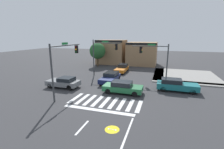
# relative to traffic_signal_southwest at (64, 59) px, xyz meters

# --- Properties ---
(ground_plane) EXTENTS (120.00, 120.00, 0.00)m
(ground_plane) POSITION_rel_traffic_signal_southwest_xyz_m (4.98, 3.88, -4.14)
(ground_plane) COLOR #353538
(crosswalk_near) EXTENTS (7.29, 2.98, 0.01)m
(crosswalk_near) POSITION_rel_traffic_signal_southwest_xyz_m (4.98, -0.62, -4.14)
(crosswalk_near) COLOR silver
(crosswalk_near) RESTS_ON ground_plane
(lane_markings) EXTENTS (6.80, 18.75, 0.01)m
(lane_markings) POSITION_rel_traffic_signal_southwest_xyz_m (6.14, -7.54, -4.14)
(lane_markings) COLOR white
(lane_markings) RESTS_ON ground_plane
(bike_detector_marking) EXTENTS (1.06, 1.06, 0.01)m
(bike_detector_marking) POSITION_rel_traffic_signal_southwest_xyz_m (7.15, -5.21, -4.14)
(bike_detector_marking) COLOR yellow
(bike_detector_marking) RESTS_ON ground_plane
(curb_corner_northeast) EXTENTS (10.00, 10.60, 0.15)m
(curb_corner_northeast) POSITION_rel_traffic_signal_southwest_xyz_m (13.47, 13.30, -4.07)
(curb_corner_northeast) COLOR gray
(curb_corner_northeast) RESTS_ON ground_plane
(storefront_row) EXTENTS (13.86, 6.31, 5.67)m
(storefront_row) POSITION_rel_traffic_signal_southwest_xyz_m (1.92, 22.86, -1.40)
(storefront_row) COLOR #93704C
(storefront_row) RESTS_ON ground_plane
(traffic_signal_southwest) EXTENTS (0.32, 5.71, 5.87)m
(traffic_signal_southwest) POSITION_rel_traffic_signal_southwest_xyz_m (0.00, 0.00, 0.00)
(traffic_signal_southwest) COLOR #383A3D
(traffic_signal_southwest) RESTS_ON ground_plane
(traffic_signal_northwest) EXTENTS (4.74, 0.32, 6.01)m
(traffic_signal_northwest) POSITION_rel_traffic_signal_southwest_xyz_m (0.87, 9.73, -0.06)
(traffic_signal_northwest) COLOR #383A3D
(traffic_signal_northwest) RESTS_ON ground_plane
(traffic_signal_northeast) EXTENTS (5.25, 0.32, 5.47)m
(traffic_signal_northeast) POSITION_rel_traffic_signal_southwest_xyz_m (9.11, 9.23, -0.29)
(traffic_signal_northeast) COLOR #383A3D
(traffic_signal_northeast) RESTS_ON ground_plane
(car_gray) EXTENTS (4.21, 1.93, 1.38)m
(car_gray) POSITION_rel_traffic_signal_southwest_xyz_m (-1.79, 2.24, -3.43)
(car_gray) COLOR slate
(car_gray) RESTS_ON ground_plane
(car_navy) EXTENTS (1.94, 4.70, 1.40)m
(car_navy) POSITION_rel_traffic_signal_southwest_xyz_m (3.22, 6.39, -3.40)
(car_navy) COLOR #141E4C
(car_navy) RESTS_ON ground_plane
(car_teal) EXTENTS (4.75, 1.86, 1.49)m
(car_teal) POSITION_rel_traffic_signal_southwest_xyz_m (12.00, 5.16, -3.38)
(car_teal) COLOR #196B70
(car_teal) RESTS_ON ground_plane
(car_green) EXTENTS (4.57, 1.91, 1.41)m
(car_green) POSITION_rel_traffic_signal_southwest_xyz_m (6.00, 2.50, -3.42)
(car_green) COLOR #1E6638
(car_green) RESTS_ON ground_plane
(car_orange) EXTENTS (1.80, 4.45, 1.40)m
(car_orange) POSITION_rel_traffic_signal_southwest_xyz_m (3.13, 13.58, -3.45)
(car_orange) COLOR orange
(car_orange) RESTS_ON ground_plane
(roadside_tree) EXTENTS (3.50, 3.50, 5.15)m
(roadside_tree) POSITION_rel_traffic_signal_southwest_xyz_m (-3.52, 17.88, -0.76)
(roadside_tree) COLOR #4C3823
(roadside_tree) RESTS_ON ground_plane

